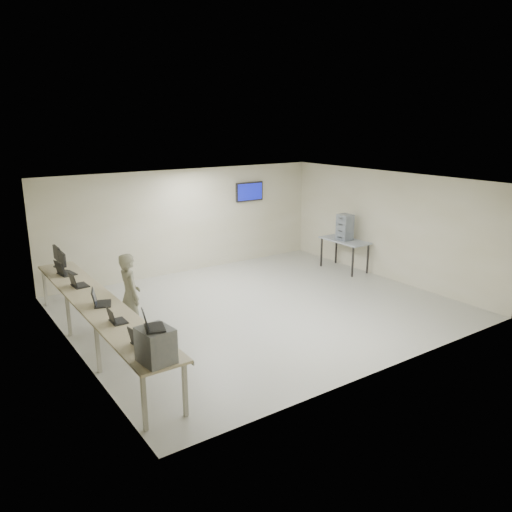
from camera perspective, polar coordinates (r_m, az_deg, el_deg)
room at (r=10.80m, az=0.58°, el=1.20°), size 8.01×7.01×2.81m
workbench at (r=9.41m, az=-17.65°, el=-5.41°), size 0.76×6.00×0.90m
equipment_box at (r=6.86m, az=-11.38°, el=-9.96°), size 0.45×0.50×0.48m
laptop_on_box at (r=6.72m, az=-11.94°, el=-7.66°), size 0.37×0.40×0.27m
laptop_0 at (r=7.44m, az=-13.12°, el=-9.44°), size 0.33×0.38×0.27m
laptop_1 at (r=8.33m, az=-15.78°, el=-6.93°), size 0.26×0.32×0.25m
laptop_2 at (r=9.17m, az=-17.49°, el=-4.93°), size 0.43×0.46×0.30m
laptop_3 at (r=10.32m, az=-19.79°, el=-2.92°), size 0.32×0.39×0.29m
laptop_4 at (r=11.20m, az=-21.11°, el=-1.63°), size 0.39×0.44×0.31m
monitor_near at (r=11.41m, az=-21.25°, el=-0.41°), size 0.19×0.43×0.43m
monitor_far at (r=11.85m, az=-21.79°, el=0.17°), size 0.20×0.46×0.46m
soldier at (r=9.73m, az=-14.19°, el=-4.44°), size 0.43×0.62×1.66m
side_table at (r=13.97m, az=10.10°, el=1.55°), size 0.67×1.43×0.86m
storage_bins at (r=13.87m, az=10.12°, el=3.26°), size 0.34×0.37×0.71m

